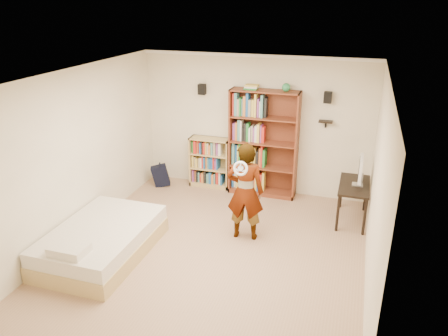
{
  "coord_description": "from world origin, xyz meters",
  "views": [
    {
      "loc": [
        1.92,
        -5.52,
        3.69
      ],
      "look_at": [
        -0.03,
        0.6,
        1.15
      ],
      "focal_mm": 35.0,
      "sensor_mm": 36.0,
      "label": 1
    }
  ],
  "objects_px": {
    "low_bookshelf": "(210,162)",
    "daybed": "(102,237)",
    "computer_desk": "(352,202)",
    "person": "(245,192)",
    "tall_bookshelf": "(263,144)"
  },
  "relations": [
    {
      "from": "daybed",
      "to": "person",
      "type": "relative_size",
      "value": 1.22
    },
    {
      "from": "tall_bookshelf",
      "to": "person",
      "type": "relative_size",
      "value": 1.28
    },
    {
      "from": "computer_desk",
      "to": "tall_bookshelf",
      "type": "bearing_deg",
      "value": 160.18
    },
    {
      "from": "computer_desk",
      "to": "person",
      "type": "relative_size",
      "value": 0.62
    },
    {
      "from": "tall_bookshelf",
      "to": "computer_desk",
      "type": "distance_m",
      "value": 1.99
    },
    {
      "from": "computer_desk",
      "to": "person",
      "type": "height_order",
      "value": "person"
    },
    {
      "from": "person",
      "to": "low_bookshelf",
      "type": "bearing_deg",
      "value": -61.94
    },
    {
      "from": "daybed",
      "to": "low_bookshelf",
      "type": "bearing_deg",
      "value": 76.6
    },
    {
      "from": "low_bookshelf",
      "to": "person",
      "type": "relative_size",
      "value": 0.64
    },
    {
      "from": "low_bookshelf",
      "to": "daybed",
      "type": "bearing_deg",
      "value": -103.4
    },
    {
      "from": "computer_desk",
      "to": "daybed",
      "type": "distance_m",
      "value": 4.24
    },
    {
      "from": "tall_bookshelf",
      "to": "daybed",
      "type": "distance_m",
      "value": 3.52
    },
    {
      "from": "low_bookshelf",
      "to": "daybed",
      "type": "distance_m",
      "value": 3.05
    },
    {
      "from": "daybed",
      "to": "person",
      "type": "height_order",
      "value": "person"
    },
    {
      "from": "computer_desk",
      "to": "daybed",
      "type": "xyz_separation_m",
      "value": [
        -3.57,
        -2.29,
        -0.05
      ]
    }
  ]
}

